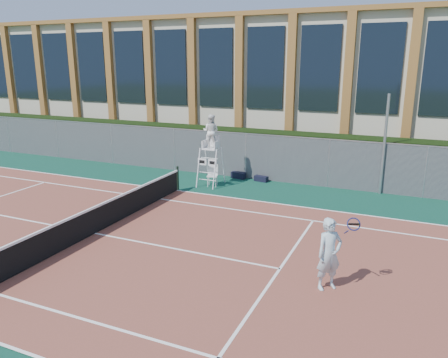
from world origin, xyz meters
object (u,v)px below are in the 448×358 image
at_px(tennis_player, 329,254).
at_px(steel_pole, 384,145).
at_px(plastic_chair, 213,173).
at_px(umpire_chair, 211,133).

bearing_deg(tennis_player, steel_pole, 86.90).
bearing_deg(plastic_chair, steel_pole, 13.88).
relative_size(steel_pole, plastic_chair, 4.32).
bearing_deg(steel_pole, tennis_player, -93.10).
bearing_deg(plastic_chair, tennis_player, -48.04).
relative_size(plastic_chair, tennis_player, 0.53).
bearing_deg(steel_pole, umpire_chair, -167.28).
xyz_separation_m(steel_pole, umpire_chair, (-7.33, -1.66, 0.27)).
height_order(steel_pole, plastic_chair, steel_pole).
bearing_deg(steel_pole, plastic_chair, -166.12).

